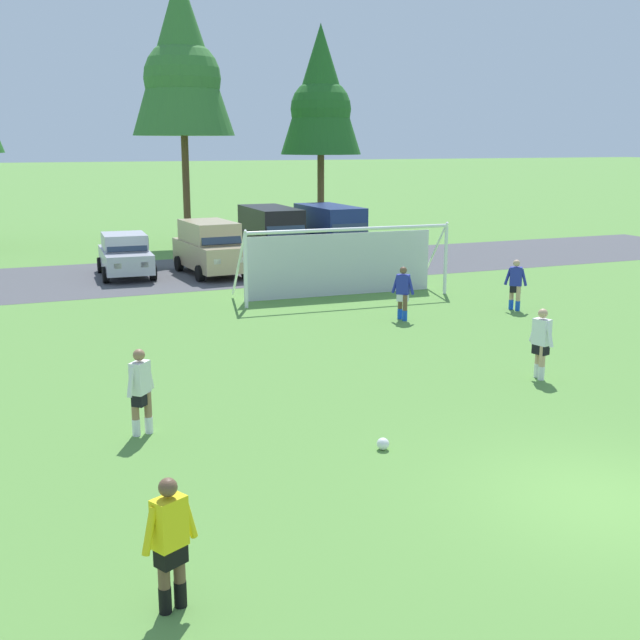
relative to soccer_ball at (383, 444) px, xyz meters
name	(u,v)px	position (x,y,z in m)	size (l,w,h in m)	color
ground_plane	(277,311)	(2.18, 11.92, -0.11)	(400.00, 400.00, 0.00)	#598C3D
parking_lot_strip	(211,272)	(2.18, 20.38, -0.11)	(52.00, 8.40, 0.01)	#4C4C51
soccer_ball	(383,444)	(0.00, 0.00, 0.00)	(0.22, 0.22, 0.22)	white
soccer_goal	(342,260)	(5.08, 13.35, 1.18)	(7.49, 2.22, 2.57)	white
referee	(170,545)	(-4.47, -3.48, 0.71)	(0.73, 0.39, 1.64)	brown
player_striker_near	(403,293)	(5.27, 9.19, 0.71)	(0.56, 0.61, 1.64)	brown
player_midfield_center	(141,392)	(-3.80, 2.38, 0.71)	(0.61, 0.55, 1.64)	#936B4C
player_defender_far	(515,285)	(9.31, 9.10, 0.71)	(0.62, 0.54, 1.64)	tan
player_winger_left	(541,344)	(5.28, 2.53, 0.71)	(0.33, 0.75, 1.64)	tan
parked_car_slot_far_left	(125,255)	(-1.27, 20.53, 0.77)	(2.20, 4.29, 1.72)	#B2B2BC
parked_car_slot_left	(211,247)	(2.05, 19.73, 1.00)	(2.38, 4.72, 2.16)	tan
parked_car_slot_center_left	(272,235)	(5.18, 21.21, 1.23)	(2.25, 4.82, 2.52)	black
parked_car_slot_center	(331,232)	(7.92, 21.02, 1.23)	(2.31, 4.86, 2.52)	navy
tree_mid_left	(182,59)	(3.13, 28.51, 9.17)	(5.05, 5.05, 13.48)	brown
tree_center_back	(321,94)	(10.11, 27.54, 7.59)	(4.20, 4.20, 11.20)	brown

